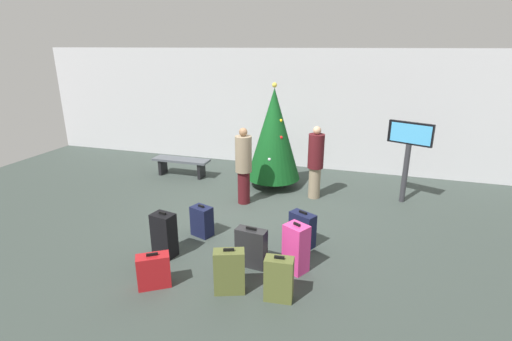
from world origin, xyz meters
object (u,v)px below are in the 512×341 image
waiting_bench (181,163)px  suitcase_4 (164,235)px  suitcase_2 (296,248)px  suitcase_7 (154,271)px  traveller_0 (316,161)px  suitcase_0 (229,272)px  flight_info_kiosk (409,146)px  suitcase_3 (251,248)px  traveller_1 (244,165)px  holiday_tree (274,134)px  suitcase_6 (302,229)px  suitcase_5 (202,221)px  suitcase_1 (279,279)px

waiting_bench → suitcase_4: size_ratio=1.94×
suitcase_2 → suitcase_7: (-1.90, -1.02, -0.14)m
traveller_0 → suitcase_0: (-0.61, -3.92, -0.55)m
flight_info_kiosk → waiting_bench: size_ratio=1.18×
suitcase_2 → suitcase_3: bearing=-174.0°
traveller_0 → traveller_1: traveller_1 is taller
holiday_tree → waiting_bench: bearing=179.2°
traveller_1 → suitcase_4: size_ratio=2.15×
holiday_tree → suitcase_4: 3.98m
traveller_1 → suitcase_6: (1.60, -1.50, -0.60)m
traveller_1 → suitcase_0: size_ratio=2.45×
holiday_tree → traveller_0: holiday_tree is taller
traveller_1 → suitcase_7: size_ratio=3.13×
traveller_1 → suitcase_3: size_ratio=2.52×
suitcase_6 → traveller_0: bearing=93.5°
suitcase_2 → flight_info_kiosk: bearing=62.9°
suitcase_5 → suitcase_6: size_ratio=0.93×
flight_info_kiosk → waiting_bench: (-5.64, 0.13, -0.93)m
suitcase_5 → suitcase_2: bearing=-18.5°
holiday_tree → suitcase_1: (1.21, -4.32, -1.02)m
suitcase_2 → suitcase_5: 2.01m
suitcase_5 → suitcase_1: bearing=-37.8°
waiting_bench → traveller_0: size_ratio=0.92×
holiday_tree → suitcase_7: holiday_tree is taller
suitcase_6 → suitcase_7: size_ratio=1.18×
suitcase_5 → suitcase_7: suitcase_5 is taller
suitcase_7 → suitcase_6: bearing=44.8°
traveller_0 → suitcase_5: traveller_0 is taller
suitcase_3 → suitcase_4: bearing=-174.9°
flight_info_kiosk → suitcase_0: 5.08m
suitcase_3 → suitcase_5: suitcase_3 is taller
flight_info_kiosk → traveller_0: size_ratio=1.08×
holiday_tree → flight_info_kiosk: (3.06, -0.10, -0.04)m
suitcase_0 → suitcase_6: bearing=65.5°
traveller_0 → suitcase_2: size_ratio=2.05×
traveller_1 → suitcase_5: size_ratio=2.83×
waiting_bench → suitcase_6: size_ratio=2.38×
suitcase_0 → suitcase_5: size_ratio=1.16×
holiday_tree → suitcase_5: bearing=-101.8°
waiting_bench → suitcase_1: bearing=-49.0°
suitcase_5 → suitcase_3: bearing=-30.8°
traveller_0 → suitcase_0: 4.01m
traveller_0 → suitcase_5: size_ratio=2.78×
flight_info_kiosk → suitcase_3: bearing=-125.1°
suitcase_6 → suitcase_3: bearing=-126.4°
traveller_0 → suitcase_1: 3.92m
suitcase_3 → suitcase_4: size_ratio=0.85×
suitcase_2 → suitcase_7: suitcase_2 is taller
waiting_bench → suitcase_4: 4.15m
waiting_bench → suitcase_1: size_ratio=2.27×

